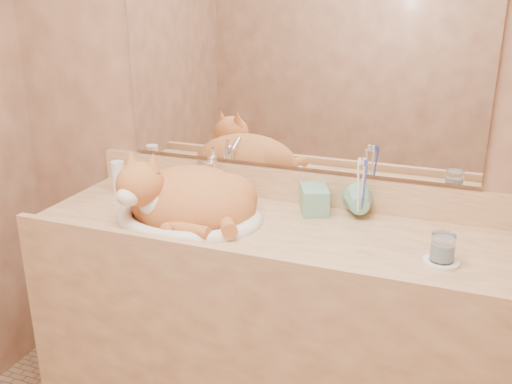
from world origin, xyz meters
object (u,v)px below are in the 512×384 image
at_px(vanity_counter, 266,336).
at_px(sink_basin, 188,196).
at_px(toothbrush_cup, 360,208).
at_px(soap_dispenser, 317,191).
at_px(water_glass, 443,248).
at_px(cat, 185,196).

bearing_deg(vanity_counter, sink_basin, -175.91).
bearing_deg(toothbrush_cup, soap_dispenser, -169.60).
height_order(soap_dispenser, water_glass, soap_dispenser).
bearing_deg(water_glass, cat, 176.68).
distance_m(toothbrush_cup, water_glass, 0.36).
xyz_separation_m(vanity_counter, sink_basin, (-0.28, -0.02, 0.50)).
relative_size(sink_basin, water_glass, 6.32).
height_order(sink_basin, soap_dispenser, soap_dispenser).
bearing_deg(soap_dispenser, sink_basin, 176.92).
distance_m(vanity_counter, cat, 0.58).
xyz_separation_m(sink_basin, toothbrush_cup, (0.56, 0.18, -0.03)).
bearing_deg(sink_basin, cat, -173.27).
bearing_deg(vanity_counter, cat, -175.90).
height_order(cat, water_glass, cat).
relative_size(cat, soap_dispenser, 2.25).
xyz_separation_m(vanity_counter, water_glass, (0.56, -0.07, 0.48)).
relative_size(cat, water_glass, 5.67).
relative_size(soap_dispenser, water_glass, 2.53).
bearing_deg(vanity_counter, water_glass, -7.14).
xyz_separation_m(sink_basin, water_glass, (0.84, -0.05, -0.03)).
xyz_separation_m(sink_basin, soap_dispenser, (0.41, 0.15, 0.02)).
distance_m(sink_basin, toothbrush_cup, 0.59).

